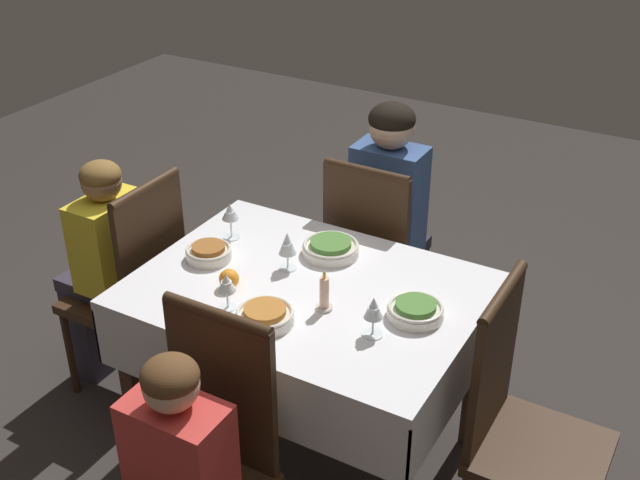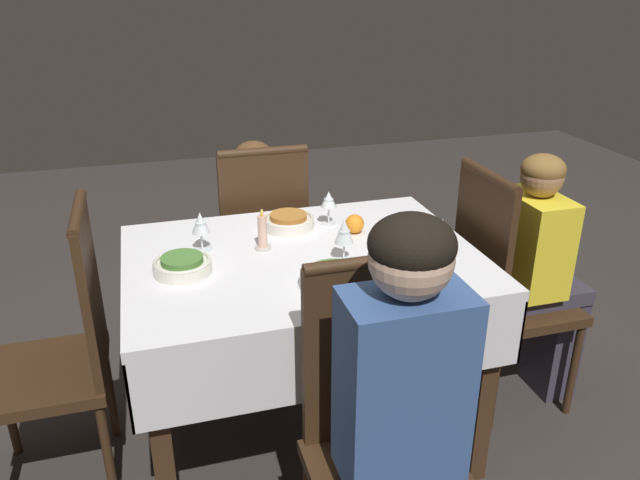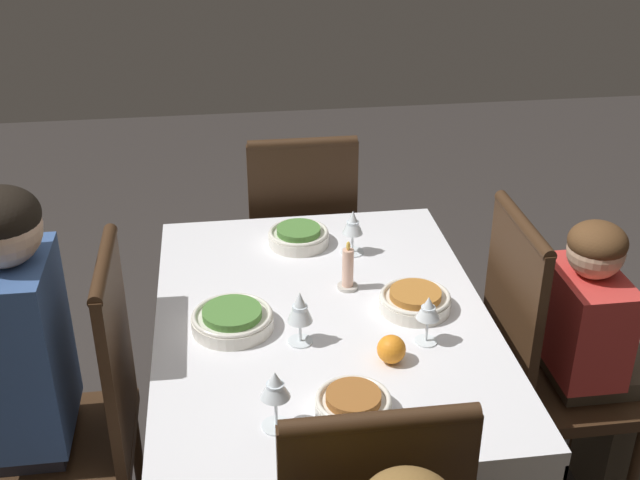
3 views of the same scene
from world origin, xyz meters
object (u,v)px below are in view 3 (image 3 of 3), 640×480
Objects in this scene: person_child_red at (598,355)px; candle_centerpiece at (348,271)px; wine_glass_west at (353,224)px; wine_glass_east at (275,387)px; bowl_north at (415,300)px; bowl_west at (299,236)px; orange_fruit at (391,349)px; chair_north at (541,360)px; bowl_south at (232,319)px; wine_glass_north at (428,310)px; bowl_east at (353,404)px; dining_table at (322,347)px; chair_south at (83,414)px; chair_west at (300,248)px; wine_glass_south at (300,309)px; person_adult_denim at (12,376)px.

person_child_red reaches higher than candle_centerpiece.
wine_glass_east is at bearing -21.45° from wine_glass_west.
bowl_north is 1.03× the size of bowl_west.
bowl_west is 2.66× the size of orange_fruit.
bowl_south is (0.06, -0.89, 0.26)m from chair_north.
wine_glass_north is 0.35m from bowl_east.
candle_centerpiece is (0.21, -0.05, -0.04)m from wine_glass_west.
dining_table is at bearing 159.59° from wine_glass_east.
person_child_red is 0.97m from bowl_west.
bowl_east reaches higher than dining_table.
chair_south is 4.74× the size of bowl_south.
bowl_north is (0.01, 0.25, 0.14)m from dining_table.
bowl_south is 0.50m from wine_glass_north.
bowl_north is (-0.03, 0.90, 0.26)m from chair_south.
dining_table is 6.36× the size of bowl_west.
chair_west is 7.16× the size of wine_glass_west.
bowl_south is at bearing -46.21° from wine_glass_west.
orange_fruit is (0.26, -0.52, 0.27)m from chair_north.
wine_glass_north reaches higher than bowl_south.
wine_glass_south is at bearing -70.83° from bowl_north.
wine_glass_south is (0.09, 0.17, 0.07)m from bowl_south.
candle_centerpiece is at bearing 82.52° from person_child_red.
bowl_west is (-0.44, 0.22, 0.00)m from bowl_south.
person_child_red reaches higher than bowl_west.
bowl_east is at bearing 118.14° from person_child_red.
wine_glass_north is at bearing 83.45° from person_adult_denim.
bowl_north is at bearing 51.13° from candle_centerpiece.
chair_north is 7.16× the size of wine_glass_west.
bowl_east is at bearing 65.80° from person_adult_denim.
person_adult_denim is 5.64× the size of bowl_south.
person_child_red is 7.40× the size of wine_glass_north.
orange_fruit is at bearing -0.04° from wine_glass_west.
wine_glass_west is 0.56m from orange_fruit.
bowl_south is at bearing -146.31° from bowl_east.
person_adult_denim is at bearing -88.16° from bowl_north.
wine_glass_east reaches higher than bowl_east.
wine_glass_south is 1.01× the size of wine_glass_east.
wine_glass_west is (-0.33, 0.14, 0.21)m from dining_table.
bowl_east is at bearing 1.56° from dining_table.
dining_table is 0.29m from bowl_north.
bowl_north is 1.13× the size of bowl_east.
chair_west reaches higher than orange_fruit.
orange_fruit is at bearing 13.63° from bowl_west.
wine_glass_west is (-0.45, 0.21, -0.00)m from wine_glass_south.
candle_centerpiece is at bearing 146.40° from wine_glass_south.
bowl_west is 1.27× the size of candle_centerpiece.
bowl_north is 0.17m from wine_glass_north.
bowl_south is (0.06, -1.07, 0.26)m from person_child_red.
chair_south is 0.81m from candle_centerpiece.
chair_north is 1.00m from chair_west.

